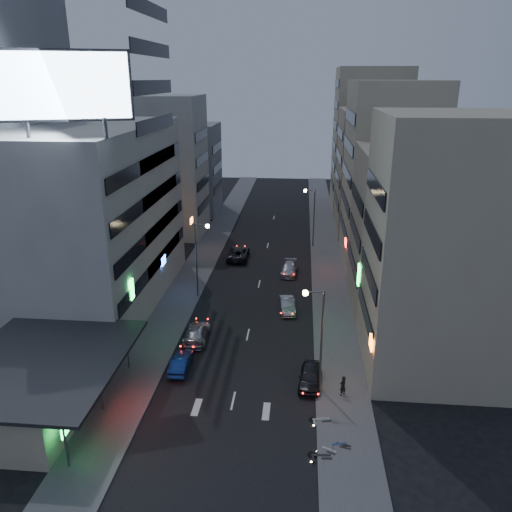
# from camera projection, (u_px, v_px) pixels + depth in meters

# --- Properties ---
(ground) EXTENTS (180.00, 180.00, 0.00)m
(ground) POSITION_uv_depth(u_px,v_px,m) (225.00, 438.00, 32.67)
(ground) COLOR black
(ground) RESTS_ON ground
(sidewalk_left) EXTENTS (4.00, 120.00, 0.12)m
(sidewalk_left) POSITION_uv_depth(u_px,v_px,m) (197.00, 269.00, 61.47)
(sidewalk_left) COLOR #4C4C4F
(sidewalk_left) RESTS_ON ground
(sidewalk_right) EXTENTS (4.00, 120.00, 0.12)m
(sidewalk_right) POSITION_uv_depth(u_px,v_px,m) (328.00, 273.00, 60.07)
(sidewalk_right) COLOR #4C4C4F
(sidewalk_right) RESTS_ON ground
(food_court) EXTENTS (11.00, 13.00, 3.88)m
(food_court) POSITION_uv_depth(u_px,v_px,m) (33.00, 383.00, 35.08)
(food_court) COLOR tan
(food_court) RESTS_ON ground
(white_building) EXTENTS (14.00, 24.00, 18.00)m
(white_building) POSITION_uv_depth(u_px,v_px,m) (85.00, 218.00, 49.87)
(white_building) COLOR #B3B2AE
(white_building) RESTS_ON ground
(grey_tower) EXTENTS (10.00, 14.00, 34.00)m
(grey_tower) POSITION_uv_depth(u_px,v_px,m) (3.00, 132.00, 50.77)
(grey_tower) COLOR gray
(grey_tower) RESTS_ON ground
(shophouse_near) EXTENTS (10.00, 11.00, 20.00)m
(shophouse_near) POSITION_uv_depth(u_px,v_px,m) (438.00, 249.00, 37.83)
(shophouse_near) COLOR tan
(shophouse_near) RESTS_ON ground
(shophouse_mid) EXTENTS (11.00, 12.00, 16.00)m
(shophouse_mid) POSITION_uv_depth(u_px,v_px,m) (412.00, 231.00, 49.25)
(shophouse_mid) COLOR tan
(shophouse_mid) RESTS_ON ground
(shophouse_far) EXTENTS (10.00, 14.00, 22.00)m
(shophouse_far) POSITION_uv_depth(u_px,v_px,m) (389.00, 176.00, 60.47)
(shophouse_far) COLOR tan
(shophouse_far) RESTS_ON ground
(far_left_a) EXTENTS (11.00, 10.00, 20.00)m
(far_left_a) POSITION_uv_depth(u_px,v_px,m) (165.00, 167.00, 72.84)
(far_left_a) COLOR #B3B2AE
(far_left_a) RESTS_ON ground
(far_left_b) EXTENTS (12.00, 10.00, 15.00)m
(far_left_b) POSITION_uv_depth(u_px,v_px,m) (183.00, 169.00, 85.91)
(far_left_b) COLOR gray
(far_left_b) RESTS_ON ground
(far_right_a) EXTENTS (11.00, 12.00, 18.00)m
(far_right_a) POSITION_uv_depth(u_px,v_px,m) (375.00, 171.00, 75.16)
(far_right_a) COLOR tan
(far_right_a) RESTS_ON ground
(far_right_b) EXTENTS (12.00, 12.00, 24.00)m
(far_right_b) POSITION_uv_depth(u_px,v_px,m) (369.00, 140.00, 87.23)
(far_right_b) COLOR tan
(far_right_b) RESTS_ON ground
(billboard) EXTENTS (9.52, 3.75, 6.20)m
(billboard) POSITION_uv_depth(u_px,v_px,m) (61.00, 86.00, 35.85)
(billboard) COLOR #595B60
(billboard) RESTS_ON white_building
(street_lamp_right_near) EXTENTS (1.60, 0.44, 8.02)m
(street_lamp_right_near) POSITION_uv_depth(u_px,v_px,m) (317.00, 326.00, 35.97)
(street_lamp_right_near) COLOR #595B60
(street_lamp_right_near) RESTS_ON sidewalk_right
(street_lamp_left) EXTENTS (1.60, 0.44, 8.02)m
(street_lamp_left) POSITION_uv_depth(u_px,v_px,m) (200.00, 249.00, 52.00)
(street_lamp_left) COLOR #595B60
(street_lamp_left) RESTS_ON sidewalk_left
(street_lamp_right_far) EXTENTS (1.60, 0.44, 8.02)m
(street_lamp_right_far) POSITION_uv_depth(u_px,v_px,m) (311.00, 209.00, 67.85)
(street_lamp_right_far) COLOR #595B60
(street_lamp_right_far) RESTS_ON sidewalk_right
(parked_car_right_near) EXTENTS (1.98, 4.18, 1.38)m
(parked_car_right_near) POSITION_uv_depth(u_px,v_px,m) (310.00, 377.00, 38.13)
(parked_car_right_near) COLOR black
(parked_car_right_near) RESTS_ON ground
(parked_car_right_mid) EXTENTS (1.86, 4.07, 1.29)m
(parked_car_right_mid) POSITION_uv_depth(u_px,v_px,m) (287.00, 305.00, 50.22)
(parked_car_right_mid) COLOR #A3A6AB
(parked_car_right_mid) RESTS_ON ground
(parked_car_left) EXTENTS (2.59, 5.58, 1.55)m
(parked_car_left) POSITION_uv_depth(u_px,v_px,m) (238.00, 253.00, 64.79)
(parked_car_left) COLOR #232327
(parked_car_left) RESTS_ON ground
(parked_car_right_far) EXTENTS (2.03, 4.51, 1.28)m
(parked_car_right_far) POSITION_uv_depth(u_px,v_px,m) (289.00, 269.00, 59.77)
(parked_car_right_far) COLOR #A8ABB0
(parked_car_right_far) RESTS_ON ground
(road_car_blue) EXTENTS (1.39, 3.87, 1.27)m
(road_car_blue) POSITION_uv_depth(u_px,v_px,m) (181.00, 363.00, 40.08)
(road_car_blue) COLOR navy
(road_car_blue) RESTS_ON ground
(road_car_silver) EXTENTS (2.16, 4.94, 1.41)m
(road_car_silver) POSITION_uv_depth(u_px,v_px,m) (197.00, 333.00, 44.68)
(road_car_silver) COLOR #AEB1B7
(road_car_silver) RESTS_ON ground
(person) EXTENTS (0.69, 0.67, 1.59)m
(person) POSITION_uv_depth(u_px,v_px,m) (343.00, 386.00, 36.62)
(person) COLOR black
(person) RESTS_ON sidewalk_right
(scooter_black_a) EXTENTS (0.72, 1.85, 1.11)m
(scooter_black_a) POSITION_uv_depth(u_px,v_px,m) (331.00, 447.00, 30.90)
(scooter_black_a) COLOR black
(scooter_black_a) RESTS_ON sidewalk_right
(scooter_silver_a) EXTENTS (1.16, 1.70, 0.99)m
(scooter_silver_a) POSITION_uv_depth(u_px,v_px,m) (338.00, 445.00, 31.17)
(scooter_silver_a) COLOR #ACAFB4
(scooter_silver_a) RESTS_ON sidewalk_right
(scooter_blue) EXTENTS (0.91, 1.73, 1.01)m
(scooter_blue) POSITION_uv_depth(u_px,v_px,m) (347.00, 436.00, 31.93)
(scooter_blue) COLOR navy
(scooter_blue) RESTS_ON sidewalk_right
(scooter_black_b) EXTENTS (0.94, 1.71, 0.99)m
(scooter_black_b) POSITION_uv_depth(u_px,v_px,m) (352.00, 439.00, 31.64)
(scooter_black_b) COLOR black
(scooter_black_b) RESTS_ON sidewalk_right
(scooter_silver_b) EXTENTS (0.95, 1.87, 1.09)m
(scooter_silver_b) POSITION_uv_depth(u_px,v_px,m) (330.00, 411.00, 34.27)
(scooter_silver_b) COLOR #ACAFB4
(scooter_silver_b) RESTS_ON sidewalk_right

